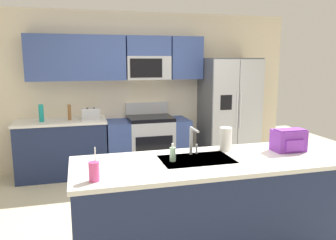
% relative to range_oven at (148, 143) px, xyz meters
% --- Properties ---
extents(ground_plane, '(9.00, 9.00, 0.00)m').
position_rel_range_oven_xyz_m(ground_plane, '(0.00, -1.80, -0.44)').
color(ground_plane, beige).
rests_on(ground_plane, ground).
extents(kitchen_wall_unit, '(5.20, 0.43, 2.60)m').
position_rel_range_oven_xyz_m(kitchen_wall_unit, '(-0.14, 0.28, 1.03)').
color(kitchen_wall_unit, beige).
rests_on(kitchen_wall_unit, ground).
extents(back_counter, '(1.37, 0.63, 0.90)m').
position_rel_range_oven_xyz_m(back_counter, '(-1.37, -0.00, 0.01)').
color(back_counter, '#1E2A4D').
rests_on(back_counter, ground).
extents(range_oven, '(1.36, 0.61, 1.10)m').
position_rel_range_oven_xyz_m(range_oven, '(0.00, 0.00, 0.00)').
color(range_oven, '#B7BABF').
rests_on(range_oven, ground).
extents(refrigerator, '(0.90, 0.76, 1.85)m').
position_rel_range_oven_xyz_m(refrigerator, '(1.42, -0.07, 0.48)').
color(refrigerator, '#4C4F54').
rests_on(refrigerator, ground).
extents(island_counter, '(2.53, 0.92, 0.90)m').
position_rel_range_oven_xyz_m(island_counter, '(0.05, -2.53, 0.01)').
color(island_counter, '#1E2A4D').
rests_on(island_counter, ground).
extents(toaster, '(0.28, 0.16, 0.18)m').
position_rel_range_oven_xyz_m(toaster, '(-0.92, -0.05, 0.55)').
color(toaster, '#B7BABF').
rests_on(toaster, back_counter).
extents(pepper_mill, '(0.05, 0.05, 0.24)m').
position_rel_range_oven_xyz_m(pepper_mill, '(-1.24, -0.00, 0.58)').
color(pepper_mill, brown).
rests_on(pepper_mill, back_counter).
extents(bottle_teal, '(0.07, 0.07, 0.26)m').
position_rel_range_oven_xyz_m(bottle_teal, '(-1.64, -0.04, 0.59)').
color(bottle_teal, teal).
rests_on(bottle_teal, back_counter).
extents(sink_faucet, '(0.08, 0.21, 0.28)m').
position_rel_range_oven_xyz_m(sink_faucet, '(-0.04, -2.34, 0.62)').
color(sink_faucet, '#B7BABF').
rests_on(sink_faucet, island_counter).
extents(drink_cup_pink, '(0.08, 0.08, 0.27)m').
position_rel_range_oven_xyz_m(drink_cup_pink, '(-1.01, -2.82, 0.54)').
color(drink_cup_pink, '#EA4C93').
rests_on(drink_cup_pink, island_counter).
extents(soap_dispenser, '(0.06, 0.06, 0.17)m').
position_rel_range_oven_xyz_m(soap_dispenser, '(-0.28, -2.48, 0.53)').
color(soap_dispenser, '#A5D8B2').
rests_on(soap_dispenser, island_counter).
extents(paper_towel_roll, '(0.12, 0.12, 0.24)m').
position_rel_range_oven_xyz_m(paper_towel_roll, '(0.35, -2.26, 0.58)').
color(paper_towel_roll, white).
rests_on(paper_towel_roll, island_counter).
extents(backpack, '(0.32, 0.22, 0.23)m').
position_rel_range_oven_xyz_m(backpack, '(0.97, -2.45, 0.57)').
color(backpack, purple).
rests_on(backpack, island_counter).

